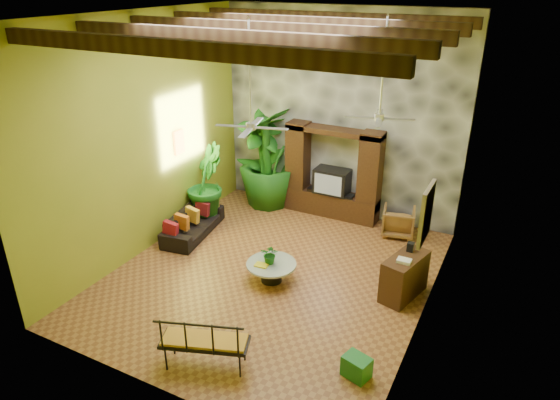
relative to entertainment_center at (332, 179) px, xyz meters
The scene contains 23 objects.
ground 3.28m from the entertainment_center, 90.00° to the right, with size 7.00×7.00×0.00m, color brown.
ceiling 5.11m from the entertainment_center, 90.00° to the right, with size 6.00×7.00×0.02m, color silver.
back_wall 1.58m from the entertainment_center, 90.00° to the left, with size 6.00×0.02×5.00m, color olive.
left_wall 4.60m from the entertainment_center, 133.73° to the right, with size 0.02×7.00×5.00m, color olive.
right_wall 4.60m from the entertainment_center, 46.27° to the right, with size 0.02×7.00×5.00m, color olive.
stone_accent_wall 1.56m from the entertainment_center, 90.00° to the left, with size 5.98×0.10×4.98m, color #3B3D43.
ceiling_beams 4.94m from the entertainment_center, 90.00° to the right, with size 5.95×5.36×0.22m.
entertainment_center is the anchor object (origin of this frame).
ceiling_fan_front 4.30m from the entertainment_center, 93.24° to the right, with size 1.28×1.28×1.86m.
ceiling_fan_back 3.50m from the entertainment_center, 50.43° to the right, with size 1.28×1.28×1.86m.
wall_art_mask 3.82m from the entertainment_center, 144.18° to the right, with size 0.06×0.32×0.55m, color yellow.
wall_art_painting 4.95m from the entertainment_center, 51.61° to the right, with size 0.06×0.70×0.90m, color navy.
sofa 3.57m from the entertainment_center, 135.14° to the right, with size 1.91×0.74×0.56m, color black.
wicker_armchair 1.93m from the entertainment_center, ahead, with size 0.71×0.74×0.67m, color olive.
tall_plant_a 1.96m from the entertainment_center, behind, with size 1.29×0.87×2.44m, color #1E691B.
tall_plant_b 3.12m from the entertainment_center, 148.06° to the right, with size 1.06×0.85×1.92m, color #1B6820.
tall_plant_c 1.77m from the entertainment_center, behind, with size 1.45×1.45×2.60m, color #1D5C18.
coffee_table 3.43m from the entertainment_center, 88.67° to the right, with size 0.99×0.99×0.40m.
centerpiece_plant 3.37m from the entertainment_center, 89.04° to the right, with size 0.36×0.31×0.40m, color #185717.
yellow_tray 3.56m from the entertainment_center, 90.86° to the right, with size 0.25×0.18×0.03m, color #D0D517.
iron_bench 6.01m from the entertainment_center, 87.27° to the right, with size 1.44×0.94×0.57m.
side_console 3.71m from the entertainment_center, 46.19° to the right, with size 0.47×1.05×0.84m, color #3E2313.
green_bin 5.68m from the entertainment_center, 64.09° to the right, with size 0.40×0.30×0.35m, color #217F24.
Camera 1 is at (4.09, -7.63, 5.62)m, focal length 32.00 mm.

